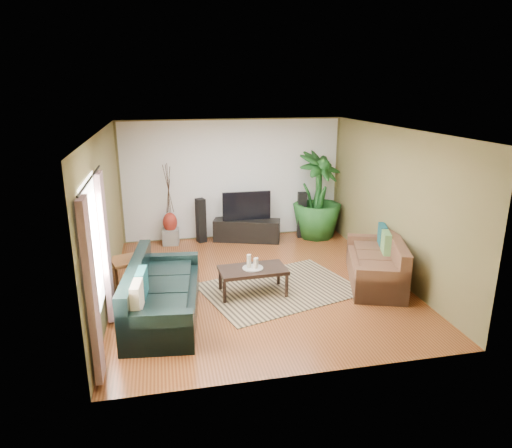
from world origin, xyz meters
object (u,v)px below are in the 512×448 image
object	(u,v)px
pedestal	(171,236)
vase	(170,222)
speaker_left	(201,221)
television	(247,206)
sofa_left	(164,290)
potted_plant	(317,196)
sofa_right	(375,260)
tv_stand	(247,230)
side_table	(128,274)
speaker_right	(302,215)
coffee_table	(253,281)

from	to	relation	value
pedestal	vase	size ratio (longest dim) A/B	0.78
speaker_left	vase	xyz separation A→B (m)	(-0.68, -0.01, 0.00)
vase	television	bearing A→B (deg)	-3.73
sofa_left	speaker_left	world-z (taller)	speaker_left
speaker_left	sofa_left	bearing A→B (deg)	-123.52
potted_plant	vase	size ratio (longest dim) A/B	4.46
sofa_right	tv_stand	world-z (taller)	sofa_right
tv_stand	speaker_left	bearing A→B (deg)	-169.68
potted_plant	side_table	xyz separation A→B (m)	(-4.13, -2.06, -0.71)
sofa_left	potted_plant	world-z (taller)	potted_plant
tv_stand	speaker_right	distance (m)	1.33
tv_stand	sofa_left	bearing A→B (deg)	-102.48
coffee_table	pedestal	xyz separation A→B (m)	(-1.28, 2.87, -0.06)
coffee_table	television	world-z (taller)	television
speaker_left	pedestal	size ratio (longest dim) A/B	2.90
speaker_left	potted_plant	xyz separation A→B (m)	(2.66, -0.18, 0.48)
sofa_right	coffee_table	world-z (taller)	sofa_right
tv_stand	potted_plant	size ratio (longest dim) A/B	0.75
tv_stand	speaker_left	size ratio (longest dim) A/B	1.48
speaker_left	side_table	distance (m)	2.69
pedestal	potted_plant	bearing A→B (deg)	-2.93
tv_stand	coffee_table	bearing A→B (deg)	-80.67
sofa_left	television	bearing A→B (deg)	-23.91
coffee_table	side_table	bearing A→B (deg)	159.59
vase	sofa_right	bearing A→B (deg)	-39.21
coffee_table	pedestal	world-z (taller)	coffee_table
television	vase	bearing A→B (deg)	176.27
television	pedestal	xyz separation A→B (m)	(-1.70, 0.11, -0.64)
sofa_left	speaker_right	distance (m)	4.54
sofa_right	side_table	distance (m)	4.34
speaker_right	vase	world-z (taller)	speaker_right
sofa_right	television	size ratio (longest dim) A/B	1.73
vase	tv_stand	bearing A→B (deg)	-4.40
sofa_left	television	xyz separation A→B (m)	(1.90, 3.24, 0.39)
sofa_left	speaker_right	world-z (taller)	speaker_right
coffee_table	tv_stand	distance (m)	2.77
coffee_table	television	xyz separation A→B (m)	(0.42, 2.76, 0.59)
pedestal	vase	world-z (taller)	vase
sofa_left	speaker_right	bearing A→B (deg)	-38.19
speaker_left	speaker_right	xyz separation A→B (m)	(2.32, -0.12, 0.03)
vase	sofa_left	bearing A→B (deg)	-93.34
television	speaker_right	distance (m)	1.33
coffee_table	tv_stand	bearing A→B (deg)	78.22
sofa_left	tv_stand	size ratio (longest dim) A/B	1.55
coffee_table	side_table	distance (m)	2.17
sofa_left	side_table	xyz separation A→B (m)	(-0.60, 1.12, -0.15)
pedestal	vase	distance (m)	0.33
television	speaker_left	size ratio (longest dim) A/B	1.09
tv_stand	television	distance (m)	0.57
potted_plant	pedestal	xyz separation A→B (m)	(-3.34, 0.17, -0.81)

